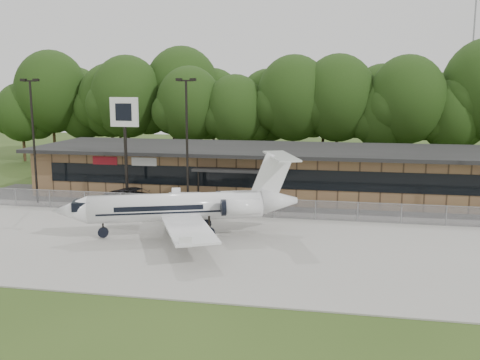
% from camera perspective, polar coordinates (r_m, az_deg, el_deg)
% --- Properties ---
extents(ground, '(160.00, 160.00, 0.00)m').
position_cam_1_polar(ground, '(25.85, -5.20, -11.97)').
color(ground, '#2B4016').
rests_on(ground, ground).
extents(apron, '(64.00, 18.00, 0.08)m').
position_cam_1_polar(apron, '(33.16, -1.36, -6.85)').
color(apron, '#9E9B93').
rests_on(apron, ground).
extents(parking_lot, '(50.00, 9.00, 0.06)m').
position_cam_1_polar(parking_lot, '(44.10, 1.81, -2.60)').
color(parking_lot, '#383835').
rests_on(parking_lot, ground).
extents(terminal, '(41.00, 11.65, 4.30)m').
position_cam_1_polar(terminal, '(48.01, 2.66, 1.04)').
color(terminal, brown).
rests_on(terminal, ground).
extents(fence, '(46.00, 0.04, 1.52)m').
position_cam_1_polar(fence, '(39.61, 0.78, -2.94)').
color(fence, gray).
rests_on(fence, ground).
extents(treeline, '(72.00, 12.00, 15.00)m').
position_cam_1_polar(treeline, '(65.39, 5.00, 8.09)').
color(treeline, '#1B3310').
rests_on(treeline, ground).
extents(radio_mast, '(0.20, 0.20, 25.00)m').
position_cam_1_polar(radio_mast, '(72.68, 23.48, 11.45)').
color(radio_mast, gray).
rests_on(radio_mast, ground).
extents(light_pole_left, '(1.55, 0.30, 10.23)m').
position_cam_1_polar(light_pole_left, '(46.76, -21.20, 4.83)').
color(light_pole_left, black).
rests_on(light_pole_left, ground).
extents(light_pole_mid, '(1.55, 0.30, 10.23)m').
position_cam_1_polar(light_pole_mid, '(41.38, -5.69, 4.86)').
color(light_pole_mid, black).
rests_on(light_pole_mid, ground).
extents(business_jet, '(15.63, 13.99, 5.33)m').
position_cam_1_polar(business_jet, '(34.74, -5.86, -2.93)').
color(business_jet, white).
rests_on(business_jet, ground).
extents(suv, '(6.31, 4.83, 1.59)m').
position_cam_1_polar(suv, '(43.36, -11.00, -1.97)').
color(suv, '#272729').
rests_on(suv, ground).
extents(pole_sign, '(2.31, 0.34, 8.78)m').
position_cam_1_polar(pole_sign, '(43.35, -12.21, 5.89)').
color(pole_sign, black).
rests_on(pole_sign, ground).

